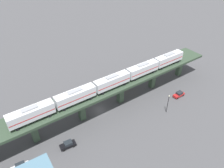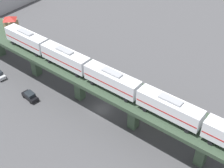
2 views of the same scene
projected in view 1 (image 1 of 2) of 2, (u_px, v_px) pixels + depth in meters
The scene contains 8 objects.
ground_plane at pixel (100, 110), 72.60m from camera, with size 400.00×400.00×0.00m, color #424244.
elevated_viaduct at pixel (100, 93), 68.50m from camera, with size 12.23×92.27×8.47m.
subway_train at pixel (112, 81), 67.19m from camera, with size 5.43×62.46×4.45m.
street_car_red at pixel (179, 94), 78.21m from camera, with size 2.08×4.46×1.89m.
street_car_black at pixel (68, 145), 59.89m from camera, with size 2.18×4.51×1.89m.
street_car_silver at pixel (20, 167), 54.23m from camera, with size 2.14×4.49×1.89m.
delivery_truck at pixel (121, 81), 83.55m from camera, with size 4.82×7.51×3.20m.
street_lamp at pixel (168, 102), 69.62m from camera, with size 0.44×0.44×6.94m.
Camera 1 is at (-47.75, 25.93, 49.11)m, focal length 35.00 mm.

